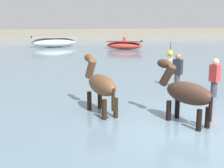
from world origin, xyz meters
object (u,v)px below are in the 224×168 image
(horse_trailing_dark_bay, at_px, (186,94))
(boat_near_port, at_px, (124,45))
(channel_buoy, at_px, (170,53))
(horse_lead_bay, at_px, (101,86))
(person_onlooker_right, at_px, (177,74))
(boat_mid_outer, at_px, (54,42))
(person_wading_mid, at_px, (214,82))

(horse_trailing_dark_bay, distance_m, boat_near_port, 18.40)
(boat_near_port, distance_m, channel_buoy, 5.53)
(horse_lead_bay, bearing_deg, person_onlooker_right, 36.42)
(horse_lead_bay, distance_m, boat_mid_outer, 20.12)
(horse_lead_bay, bearing_deg, channel_buoy, 58.83)
(person_wading_mid, bearing_deg, boat_mid_outer, 102.56)
(person_onlooker_right, relative_size, channel_buoy, 1.83)
(horse_lead_bay, xyz_separation_m, person_wading_mid, (3.88, 0.91, -0.25))
(horse_lead_bay, bearing_deg, boat_near_port, 72.79)
(horse_trailing_dark_bay, bearing_deg, boat_near_port, 79.35)
(horse_trailing_dark_bay, distance_m, boat_mid_outer, 21.49)
(horse_trailing_dark_bay, relative_size, boat_mid_outer, 0.46)
(horse_trailing_dark_bay, bearing_deg, person_onlooker_right, 67.99)
(horse_lead_bay, height_order, boat_mid_outer, horse_lead_bay)
(horse_trailing_dark_bay, height_order, person_onlooker_right, horse_trailing_dark_bay)
(boat_mid_outer, height_order, boat_near_port, boat_near_port)
(horse_trailing_dark_bay, bearing_deg, channel_buoy, 67.97)
(horse_lead_bay, bearing_deg, horse_trailing_dark_bay, -34.75)
(boat_mid_outer, bearing_deg, person_onlooker_right, -78.16)
(boat_near_port, height_order, person_wading_mid, person_wading_mid)
(horse_trailing_dark_bay, height_order, boat_mid_outer, horse_trailing_dark_bay)
(person_wading_mid, xyz_separation_m, channel_buoy, (3.14, 10.68, -0.28))
(person_onlooker_right, distance_m, channel_buoy, 9.88)
(boat_near_port, bearing_deg, boat_mid_outer, 149.64)
(boat_near_port, bearing_deg, person_onlooker_right, -97.54)
(horse_lead_bay, distance_m, boat_near_port, 17.62)
(boat_mid_outer, height_order, person_onlooker_right, person_onlooker_right)
(person_onlooker_right, bearing_deg, horse_trailing_dark_bay, -112.01)
(boat_near_port, xyz_separation_m, person_wading_mid, (-1.33, -15.91, 0.16))
(boat_mid_outer, bearing_deg, horse_trailing_dark_bay, -84.09)
(horse_lead_bay, distance_m, channel_buoy, 13.56)
(person_wading_mid, bearing_deg, horse_trailing_dark_bay, -133.58)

